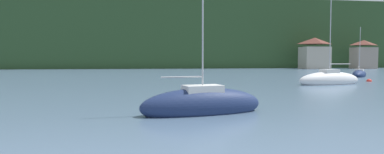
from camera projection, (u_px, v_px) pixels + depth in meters
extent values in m
cube|color=#2D4C28|center=(151.00, 39.00, 105.11)|extent=(352.00, 54.28, 17.07)
ellipsoid|color=#2D4C28|center=(155.00, 48.00, 118.92)|extent=(246.40, 38.00, 30.78)
cube|color=#BCB29E|center=(314.00, 58.00, 78.46)|extent=(6.05, 4.31, 5.08)
pyramid|color=brown|center=(315.00, 41.00, 78.24)|extent=(6.35, 4.52, 1.51)
cube|color=gray|center=(363.00, 58.00, 79.91)|extent=(5.10, 3.47, 5.00)
pyramid|color=brown|center=(364.00, 43.00, 79.71)|extent=(5.36, 3.65, 1.22)
ellipsoid|color=white|center=(329.00, 80.00, 31.06)|extent=(6.83, 3.12, 1.62)
cylinder|color=#B7B7BC|center=(331.00, 27.00, 30.79)|extent=(0.08, 0.08, 8.87)
cylinder|color=#ADADB2|center=(340.00, 64.00, 31.40)|extent=(2.39, 0.56, 0.07)
cube|color=silver|center=(330.00, 72.00, 31.02)|extent=(1.70, 1.30, 0.58)
ellipsoid|color=navy|center=(203.00, 105.00, 14.59)|extent=(5.76, 2.73, 1.53)
cylinder|color=#B7B7BC|center=(203.00, 15.00, 14.37)|extent=(0.07, 0.07, 6.94)
cylinder|color=#ADADB2|center=(182.00, 77.00, 14.19)|extent=(1.83, 0.45, 0.06)
cube|color=silver|center=(203.00, 90.00, 14.55)|extent=(1.82, 1.29, 0.46)
ellipsoid|color=navy|center=(359.00, 74.00, 44.61)|extent=(4.88, 5.39, 1.19)
cylinder|color=#B7B7BC|center=(360.00, 50.00, 44.43)|extent=(0.07, 0.07, 5.93)
cylinder|color=#ADADB2|center=(358.00, 67.00, 43.50)|extent=(1.63, 1.93, 0.06)
cube|color=silver|center=(359.00, 71.00, 44.58)|extent=(1.64, 1.68, 0.39)
sphere|color=red|center=(369.00, 81.00, 34.97)|extent=(0.53, 0.53, 0.53)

